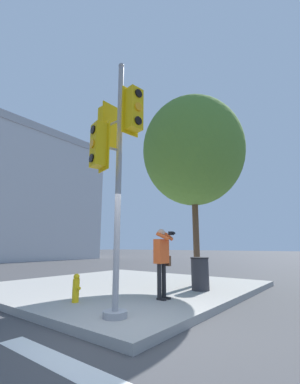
% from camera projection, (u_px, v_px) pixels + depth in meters
% --- Properties ---
extents(ground_plane, '(160.00, 160.00, 0.00)m').
position_uv_depth(ground_plane, '(130.00, 339.00, 4.13)').
color(ground_plane, '#424244').
extents(sidewalk_corner, '(8.00, 8.00, 0.16)m').
position_uv_depth(sidewalk_corner, '(123.00, 286.00, 8.95)').
color(sidewalk_corner, '#9E9B96').
rests_on(sidewalk_corner, ground_plane).
extents(traffic_signal_pole, '(0.86, 1.27, 5.39)m').
position_uv_depth(traffic_signal_pole, '(114.00, 150.00, 5.35)').
color(traffic_signal_pole, '#939399').
rests_on(traffic_signal_pole, sidewalk_corner).
extents(person_photographer, '(0.58, 0.54, 1.74)m').
position_uv_depth(person_photographer, '(162.00, 256.00, 6.61)').
color(person_photographer, black).
rests_on(person_photographer, sidewalk_corner).
extents(street_tree, '(3.78, 3.78, 6.91)m').
position_uv_depth(street_tree, '(193.00, 151.00, 9.71)').
color(street_tree, brown).
rests_on(street_tree, sidewalk_corner).
extents(fire_hydrant, '(0.16, 0.22, 0.65)m').
position_uv_depth(fire_hydrant, '(76.00, 288.00, 6.09)').
color(fire_hydrant, yellow).
rests_on(fire_hydrant, sidewalk_corner).
extents(trash_bin, '(0.56, 0.56, 0.96)m').
position_uv_depth(trash_bin, '(200.00, 274.00, 7.78)').
color(trash_bin, '#2D2D33').
rests_on(trash_bin, sidewalk_corner).
extents(building_right, '(17.73, 9.94, 13.83)m').
position_uv_depth(building_right, '(11.00, 195.00, 28.06)').
color(building_right, '#BCBCC1').
rests_on(building_right, ground_plane).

